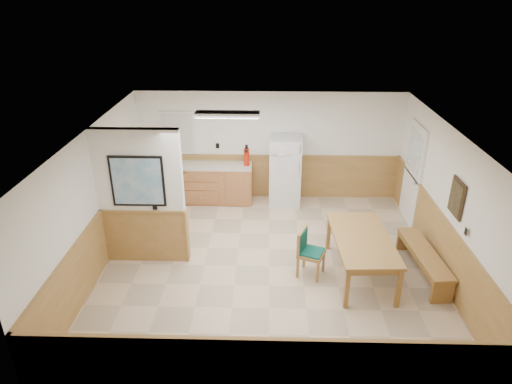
{
  "coord_description": "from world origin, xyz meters",
  "views": [
    {
      "loc": [
        -0.05,
        -6.91,
        4.68
      ],
      "look_at": [
        -0.25,
        0.4,
        1.29
      ],
      "focal_mm": 32.0,
      "sensor_mm": 36.0,
      "label": 1
    }
  ],
  "objects_px": {
    "dining_table": "(362,242)",
    "soap_bottle": "(168,160)",
    "fire_extinguisher": "(247,157)",
    "dining_bench": "(424,257)",
    "dining_chair": "(307,249)",
    "refrigerator": "(286,171)"
  },
  "relations": [
    {
      "from": "dining_table",
      "to": "fire_extinguisher",
      "type": "bearing_deg",
      "value": 123.42
    },
    {
      "from": "dining_bench",
      "to": "dining_chair",
      "type": "relative_size",
      "value": 2.04
    },
    {
      "from": "dining_bench",
      "to": "soap_bottle",
      "type": "xyz_separation_m",
      "value": [
        -4.98,
        2.82,
        0.67
      ]
    },
    {
      "from": "refrigerator",
      "to": "fire_extinguisher",
      "type": "bearing_deg",
      "value": -178.49
    },
    {
      "from": "soap_bottle",
      "to": "dining_table",
      "type": "bearing_deg",
      "value": -36.65
    },
    {
      "from": "refrigerator",
      "to": "fire_extinguisher",
      "type": "distance_m",
      "value": 0.94
    },
    {
      "from": "refrigerator",
      "to": "dining_chair",
      "type": "xyz_separation_m",
      "value": [
        0.28,
        -2.83,
        -0.3
      ]
    },
    {
      "from": "dining_table",
      "to": "soap_bottle",
      "type": "bearing_deg",
      "value": 140.84
    },
    {
      "from": "refrigerator",
      "to": "dining_bench",
      "type": "bearing_deg",
      "value": -46.58
    },
    {
      "from": "dining_chair",
      "to": "soap_bottle",
      "type": "height_order",
      "value": "soap_bottle"
    },
    {
      "from": "dining_bench",
      "to": "fire_extinguisher",
      "type": "xyz_separation_m",
      "value": [
        -3.2,
        2.82,
        0.77
      ]
    },
    {
      "from": "refrigerator",
      "to": "fire_extinguisher",
      "type": "xyz_separation_m",
      "value": [
        -0.88,
        0.03,
        0.32
      ]
    },
    {
      "from": "dining_bench",
      "to": "dining_chair",
      "type": "bearing_deg",
      "value": 176.39
    },
    {
      "from": "dining_bench",
      "to": "soap_bottle",
      "type": "height_order",
      "value": "soap_bottle"
    },
    {
      "from": "fire_extinguisher",
      "to": "dining_bench",
      "type": "bearing_deg",
      "value": -46.42
    },
    {
      "from": "refrigerator",
      "to": "dining_chair",
      "type": "height_order",
      "value": "refrigerator"
    },
    {
      "from": "fire_extinguisher",
      "to": "soap_bottle",
      "type": "relative_size",
      "value": 2.0
    },
    {
      "from": "fire_extinguisher",
      "to": "soap_bottle",
      "type": "height_order",
      "value": "fire_extinguisher"
    },
    {
      "from": "fire_extinguisher",
      "to": "refrigerator",
      "type": "bearing_deg",
      "value": -7.2
    },
    {
      "from": "refrigerator",
      "to": "dining_table",
      "type": "bearing_deg",
      "value": -63.35
    },
    {
      "from": "refrigerator",
      "to": "dining_chair",
      "type": "relative_size",
      "value": 1.87
    },
    {
      "from": "dining_table",
      "to": "soap_bottle",
      "type": "xyz_separation_m",
      "value": [
        -3.87,
        2.88,
        0.36
      ]
    }
  ]
}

